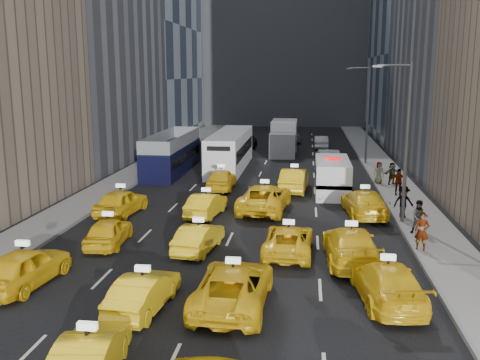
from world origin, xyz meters
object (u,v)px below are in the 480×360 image
(taxi_1, at_px, (89,357))
(city_bus, at_px, (230,151))
(double_decker, at_px, (172,153))
(box_truck, at_px, (284,138))
(pedestrian_0, at_px, (422,231))
(nypd_van, at_px, (332,177))

(taxi_1, height_order, city_bus, city_bus)
(city_bus, bearing_deg, double_decker, -151.03)
(double_decker, height_order, box_truck, box_truck)
(double_decker, height_order, city_bus, double_decker)
(box_truck, xyz_separation_m, pedestrian_0, (7.89, -30.45, -0.63))
(taxi_1, xyz_separation_m, city_bus, (-0.87, 33.50, 0.91))
(box_truck, bearing_deg, pedestrian_0, -70.49)
(taxi_1, height_order, box_truck, box_truck)
(taxi_1, relative_size, pedestrian_0, 2.33)
(nypd_van, bearing_deg, double_decker, 158.01)
(box_truck, bearing_deg, city_bus, -110.27)
(nypd_van, xyz_separation_m, city_bus, (-8.56, 8.96, 0.43))
(box_truck, bearing_deg, nypd_van, -71.90)
(nypd_van, bearing_deg, city_bus, 138.60)
(taxi_1, height_order, nypd_van, nypd_van)
(taxi_1, distance_m, nypd_van, 25.72)
(double_decker, relative_size, city_bus, 0.89)
(taxi_1, bearing_deg, pedestrian_0, -139.61)
(taxi_1, xyz_separation_m, nypd_van, (7.69, 24.53, 0.47))
(nypd_van, xyz_separation_m, pedestrian_0, (3.66, -12.31, -0.11))
(nypd_van, height_order, city_bus, city_bus)
(nypd_van, relative_size, box_truck, 0.81)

